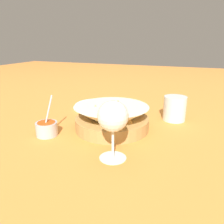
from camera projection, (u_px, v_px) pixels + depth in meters
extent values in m
plane|color=orange|center=(115.00, 128.00, 0.76)|extent=(4.00, 4.00, 0.00)
cylinder|color=#B2894C|center=(112.00, 123.00, 0.75)|extent=(0.25, 0.25, 0.04)
cone|color=beige|center=(112.00, 117.00, 0.74)|extent=(0.25, 0.25, 0.08)
cylinder|color=#3D842D|center=(112.00, 123.00, 0.75)|extent=(0.19, 0.19, 0.01)
pyramid|color=#CC8E42|center=(118.00, 108.00, 0.78)|extent=(0.08, 0.07, 0.06)
pyramid|color=#CC8E42|center=(96.00, 113.00, 0.74)|extent=(0.06, 0.07, 0.06)
pyramid|color=#CC8E42|center=(122.00, 117.00, 0.69)|extent=(0.05, 0.07, 0.07)
cylinder|color=#B7B7BC|center=(47.00, 129.00, 0.70)|extent=(0.07, 0.07, 0.04)
cylinder|color=#CC4C14|center=(47.00, 127.00, 0.70)|extent=(0.06, 0.06, 0.03)
cylinder|color=#B7B7BC|center=(48.00, 114.00, 0.69)|extent=(0.06, 0.01, 0.11)
cylinder|color=silver|center=(113.00, 157.00, 0.57)|extent=(0.07, 0.07, 0.00)
cylinder|color=silver|center=(113.00, 143.00, 0.55)|extent=(0.01, 0.01, 0.08)
sphere|color=silver|center=(113.00, 116.00, 0.53)|extent=(0.08, 0.08, 0.08)
sphere|color=beige|center=(113.00, 120.00, 0.53)|extent=(0.05, 0.05, 0.05)
cylinder|color=silver|center=(175.00, 108.00, 0.83)|extent=(0.08, 0.08, 0.09)
cylinder|color=#935119|center=(174.00, 111.00, 0.83)|extent=(0.07, 0.07, 0.07)
torus|color=silver|center=(176.00, 105.00, 0.87)|extent=(0.06, 0.01, 0.06)
cylinder|color=white|center=(98.00, 106.00, 0.99)|extent=(0.22, 0.22, 0.01)
torus|color=white|center=(98.00, 105.00, 0.99)|extent=(0.21, 0.21, 0.01)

